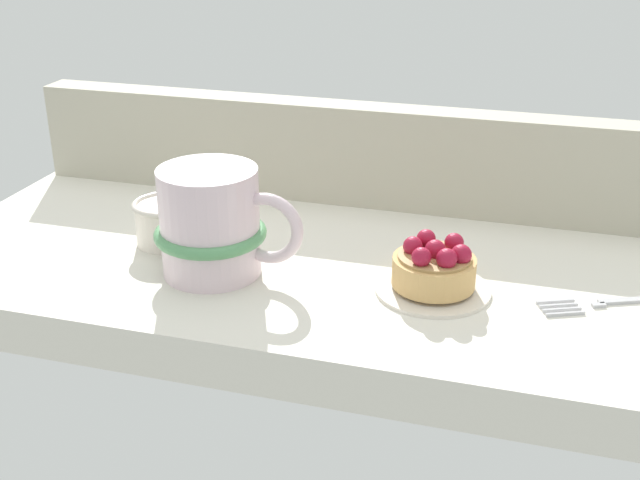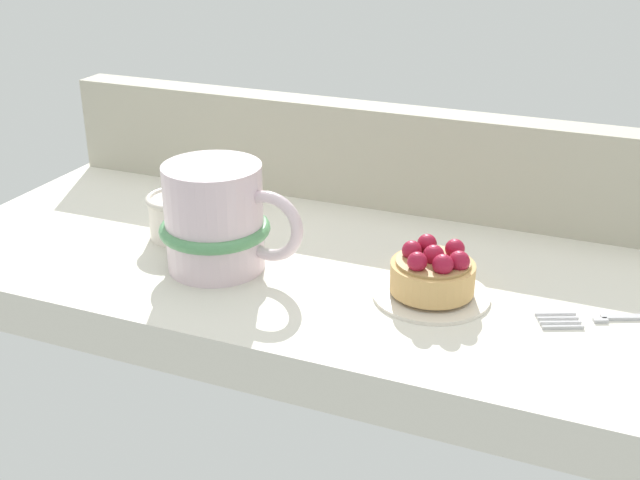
% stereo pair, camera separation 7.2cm
% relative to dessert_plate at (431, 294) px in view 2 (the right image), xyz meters
% --- Properties ---
extents(ground_plane, '(0.90, 0.36, 0.04)m').
position_rel_dessert_plate_xyz_m(ground_plane, '(-0.07, 0.04, -0.03)').
color(ground_plane, silver).
extents(window_rail_back, '(0.88, 0.04, 0.11)m').
position_rel_dessert_plate_xyz_m(window_rail_back, '(-0.07, 0.20, 0.05)').
color(window_rail_back, '#B2AD99').
rests_on(window_rail_back, ground_plane).
extents(dessert_plate, '(0.10, 0.10, 0.01)m').
position_rel_dessert_plate_xyz_m(dessert_plate, '(0.00, 0.00, 0.00)').
color(dessert_plate, silver).
rests_on(dessert_plate, ground_plane).
extents(raspberry_tart, '(0.07, 0.07, 0.04)m').
position_rel_dessert_plate_xyz_m(raspberry_tart, '(0.00, -0.00, 0.02)').
color(raspberry_tart, tan).
rests_on(raspberry_tart, dessert_plate).
extents(coffee_mug, '(0.14, 0.10, 0.10)m').
position_rel_dessert_plate_xyz_m(coffee_mug, '(-0.20, -0.02, 0.05)').
color(coffee_mug, silver).
rests_on(coffee_mug, ground_plane).
extents(dessert_fork, '(0.16, 0.08, 0.01)m').
position_rel_dessert_plate_xyz_m(dessert_fork, '(0.17, 0.02, -0.00)').
color(dessert_fork, '#B7B7BC').
rests_on(dessert_fork, ground_plane).
extents(sugar_bowl, '(0.07, 0.07, 0.05)m').
position_rel_dessert_plate_xyz_m(sugar_bowl, '(-0.28, 0.03, 0.02)').
color(sugar_bowl, silver).
rests_on(sugar_bowl, ground_plane).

